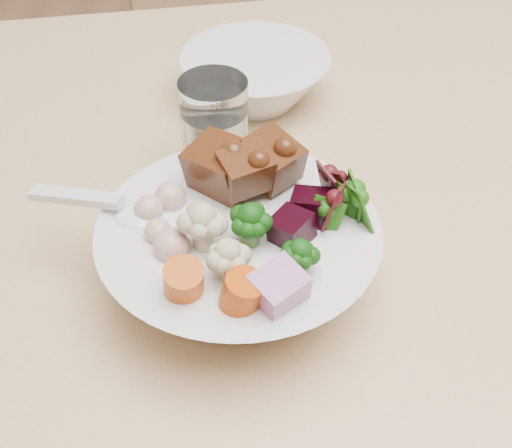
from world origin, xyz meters
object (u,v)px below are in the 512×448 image
object	(u,v)px
food_bowl	(241,253)
chair_far	(250,95)
water_glass	(215,137)
dining_table	(427,267)
side_bowl	(255,78)

from	to	relation	value
food_bowl	chair_far	bearing A→B (deg)	91.16
food_bowl	water_glass	xyz separation A→B (m)	(-0.03, 0.15, 0.01)
chair_far	dining_table	bearing A→B (deg)	-95.65
food_bowl	side_bowl	distance (m)	0.29
food_bowl	water_glass	bearing A→B (deg)	101.67
water_glass	dining_table	bearing A→B (deg)	-11.17
water_glass	side_bowl	xyz separation A→B (m)	(0.04, 0.15, -0.02)
food_bowl	side_bowl	bearing A→B (deg)	88.93
dining_table	food_bowl	xyz separation A→B (m)	(-0.19, -0.10, 0.12)
dining_table	side_bowl	distance (m)	0.29
dining_table	chair_far	bearing A→B (deg)	95.33
dining_table	chair_far	world-z (taller)	chair_far
chair_far	water_glass	world-z (taller)	water_glass
dining_table	chair_far	distance (m)	0.77
dining_table	water_glass	size ratio (longest dim) A/B	16.47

